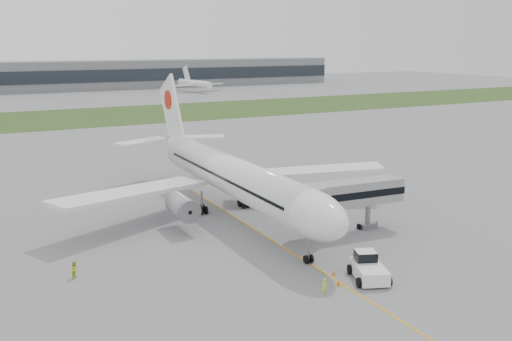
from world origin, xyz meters
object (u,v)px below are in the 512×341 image
airliner (229,174)px  ground_crew_near (324,287)px  jet_bridge (346,195)px  pushback_tug (368,267)px

airliner → ground_crew_near: size_ratio=34.14×
airliner → jet_bridge: bearing=-56.3°
jet_bridge → ground_crew_near: (-12.02, -13.32, -4.11)m
pushback_tug → airliner: bearing=117.5°
airliner → ground_crew_near: 27.64m
airliner → jet_bridge: 16.51m
jet_bridge → pushback_tug: bearing=-112.8°
airliner → pushback_tug: (3.08, -25.94, -4.51)m
pushback_tug → ground_crew_near: size_ratio=3.50×
pushback_tug → jet_bridge: bearing=84.3°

